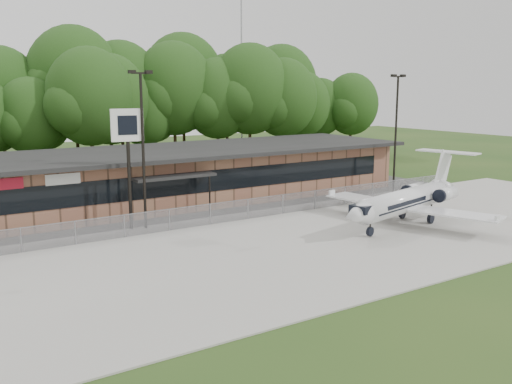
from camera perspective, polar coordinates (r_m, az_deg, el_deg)
ground at (r=27.58m, az=12.72°, el=-9.31°), size 160.00×160.00×0.00m
apron at (r=33.31m, az=2.78°, el=-5.51°), size 64.00×18.00×0.08m
parking_lot at (r=42.86m, az=-6.30°, el=-1.94°), size 50.00×9.00×0.06m
terminal at (r=46.40m, az=-8.85°, el=1.65°), size 41.00×11.65×4.30m
fence at (r=38.83m, az=-3.30°, el=-2.07°), size 46.00×0.04×1.52m
treeline at (r=62.79m, az=-15.93°, el=8.55°), size 72.00×12.00×15.00m
radio_mast at (r=77.58m, az=-1.46°, el=12.94°), size 0.20×0.20×25.00m
light_pole_mid at (r=37.20m, az=-11.27°, el=5.30°), size 1.55×0.30×10.23m
light_pole_right at (r=50.51m, az=13.83°, el=6.53°), size 1.55×0.30×10.23m
business_jet at (r=39.54m, az=14.97°, el=-0.86°), size 13.84×12.45×4.69m
pole_sign at (r=37.15m, az=-12.71°, el=5.29°), size 2.07×0.57×7.85m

